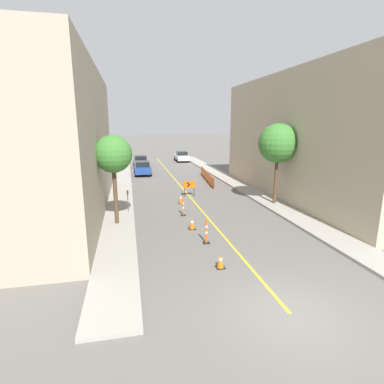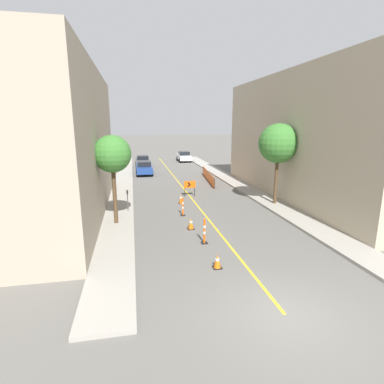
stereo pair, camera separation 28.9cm
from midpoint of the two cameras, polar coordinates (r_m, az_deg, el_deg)
ground_plane at (r=10.71m, az=18.08°, el=-21.31°), size 300.00×300.00×0.00m
lane_stripe at (r=30.66m, az=-2.28°, el=1.84°), size 0.12×44.22×0.01m
sidewalk_left at (r=30.30m, az=-12.71°, el=1.53°), size 1.86×44.22×0.15m
sidewalk_right at (r=31.97m, az=7.61°, el=2.32°), size 1.86×44.22×0.15m
building_facade_left at (r=21.28m, az=-24.58°, el=8.40°), size 6.00×19.06×9.31m
building_facade_right at (r=26.04m, az=22.02°, el=9.68°), size 6.00×21.35×9.69m
traffic_cone_nearest at (r=12.88m, az=5.50°, el=-13.03°), size 0.38×0.38×0.59m
traffic_cone_second at (r=17.19m, az=0.27°, el=-6.02°), size 0.40×0.40×0.66m
traffic_cone_third at (r=22.52m, az=-1.79°, el=-1.32°), size 0.33×0.33×0.74m
delineator_post_front at (r=15.16m, az=2.93°, el=-7.72°), size 0.32×0.32×1.31m
delineator_post_rear at (r=19.58m, az=-1.34°, el=-3.01°), size 0.30×0.30×1.23m
arrow_barricade_primary at (r=24.67m, az=-0.10°, el=1.27°), size 0.96×0.11×1.28m
safety_mesh_fence at (r=31.53m, az=3.34°, el=3.04°), size 0.92×8.33×0.98m
parked_car_curb_near at (r=35.73m, az=-8.87°, el=4.58°), size 1.93×4.31×1.59m
parked_car_curb_mid at (r=42.08m, az=-9.20°, el=5.83°), size 1.94×4.33×1.59m
parked_car_curb_far at (r=47.56m, az=-1.38°, el=6.80°), size 1.94×4.32×1.59m
parking_meter_near_curb at (r=20.32m, az=-11.79°, el=-0.83°), size 0.12×0.11×1.46m
street_tree_left_near at (r=17.58m, az=-14.48°, el=6.89°), size 2.13×2.13×5.15m
street_tree_right_near at (r=22.34m, az=16.47°, el=8.83°), size 2.80×2.80×5.78m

